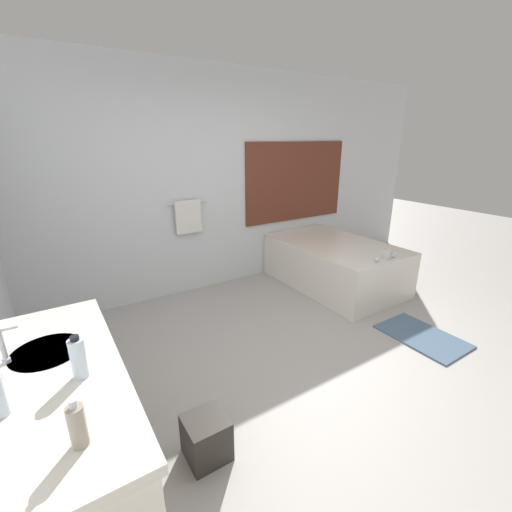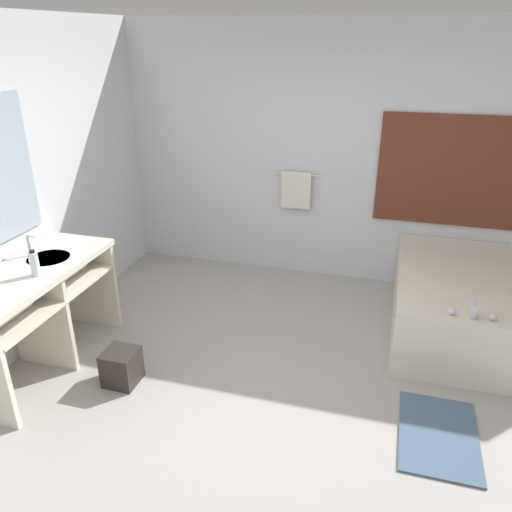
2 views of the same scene
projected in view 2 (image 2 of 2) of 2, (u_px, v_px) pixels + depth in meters
The scene contains 8 objects.
ground_plane at pixel (273, 394), 3.82m from camera, with size 16.00×16.00×0.00m, color #A8A39E.
wall_back_with_blinds at pixel (331, 157), 5.22m from camera, with size 7.40×0.13×2.70m.
vanity_counter at pixel (38, 296), 3.93m from camera, with size 0.60×1.43×0.88m.
sink_faucet at pixel (29, 245), 4.00m from camera, with size 0.09×0.04×0.18m.
bathtub at pixel (458, 300), 4.51m from camera, with size 1.09×1.73×0.70m.
water_bottle_1 at pixel (34, 264), 3.67m from camera, with size 0.07×0.07×0.20m.
waste_bin at pixel (122, 367), 3.90m from camera, with size 0.25×0.25×0.28m.
bath_mat at pixel (439, 435), 3.42m from camera, with size 0.52×0.79×0.02m.
Camera 2 is at (0.71, -2.97, 2.53)m, focal length 35.00 mm.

